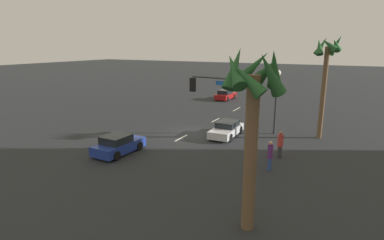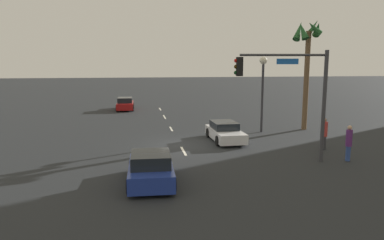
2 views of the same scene
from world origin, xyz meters
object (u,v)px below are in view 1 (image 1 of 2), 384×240
streetlamp (277,89)px  palm_tree_0 (327,62)px  car_2 (227,129)px  pedestrian_1 (270,155)px  car_0 (225,95)px  car_1 (118,145)px  traffic_signal (227,103)px  palm_tree_1 (252,102)px  pedestrian_0 (280,144)px

streetlamp → palm_tree_0: bearing=98.6°
car_2 → pedestrian_1: size_ratio=2.28×
car_0 → car_1: car_0 is taller
car_1 → traffic_signal: size_ratio=0.69×
traffic_signal → palm_tree_1: palm_tree_1 is taller
car_2 → streetlamp: size_ratio=0.78×
car_2 → pedestrian_0: pedestrian_0 is taller
pedestrian_0 → pedestrian_1: 2.59m
car_1 → car_2: size_ratio=0.92×
traffic_signal → car_0: bearing=-158.2°
pedestrian_0 → car_0: bearing=-149.2°
car_0 → streetlamp: (14.66, 10.42, 3.32)m
car_2 → traffic_signal: (5.47, 2.12, 3.33)m
car_0 → palm_tree_0: size_ratio=0.49×
streetlamp → palm_tree_0: 4.36m
pedestrian_1 → palm_tree_0: bearing=167.7°
streetlamp → pedestrian_0: bearing=16.9°
pedestrian_0 → palm_tree_1: bearing=4.1°
streetlamp → pedestrian_0: (5.81, 1.76, -2.97)m
car_0 → car_2: bearing=22.0°
pedestrian_1 → palm_tree_1: palm_tree_1 is taller
pedestrian_0 → pedestrian_1: size_ratio=1.00×
traffic_signal → palm_tree_0: bearing=149.7°
car_0 → car_1: (24.98, 1.72, -0.00)m
car_2 → pedestrian_1: pedestrian_1 is taller
streetlamp → palm_tree_1: 15.38m
car_0 → palm_tree_0: palm_tree_0 is taller
car_2 → streetlamp: streetlamp is taller
car_2 → car_0: bearing=-158.0°
car_2 → streetlamp: (-2.54, 3.47, 3.38)m
traffic_signal → pedestrian_1: 4.23m
car_0 → palm_tree_1: 32.78m
pedestrian_0 → pedestrian_1: pedestrian_1 is taller
car_1 → car_2: 9.38m
streetlamp → palm_tree_1: bearing=9.1°
car_0 → car_2: (17.20, 6.96, -0.05)m
traffic_signal → streetlamp: traffic_signal is taller
traffic_signal → palm_tree_0: 10.20m
car_1 → traffic_signal: traffic_signal is taller
car_2 → streetlamp: bearing=126.3°
traffic_signal → pedestrian_0: (-2.20, 3.11, -2.92)m
streetlamp → pedestrian_0: size_ratio=2.95×
traffic_signal → streetlamp: bearing=170.5°
palm_tree_0 → traffic_signal: bearing=-30.3°
pedestrian_1 → pedestrian_0: bearing=178.9°
car_0 → streetlamp: bearing=35.4°
pedestrian_1 → palm_tree_0: palm_tree_0 is taller
streetlamp → pedestrian_1: size_ratio=2.94×
car_0 → pedestrian_0: size_ratio=2.21×
pedestrian_0 → palm_tree_1: size_ratio=0.25×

